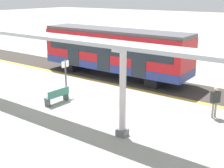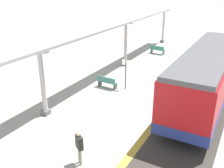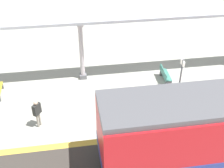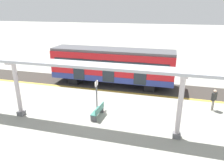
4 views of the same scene
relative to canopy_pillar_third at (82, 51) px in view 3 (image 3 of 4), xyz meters
name	(u,v)px [view 3 (image 3 of 4)]	position (x,y,z in m)	size (l,w,h in m)	color
ground_plane	(175,96)	(-2.83, -5.26, -1.96)	(176.00, 176.00, 0.00)	#9C9D92
tactile_edge_strip	(195,131)	(-5.92, -5.26, -1.96)	(0.38, 39.67, 0.01)	gold
trackbed	(211,157)	(-7.71, -5.26, -1.96)	(3.20, 51.67, 0.01)	#38332D
canopy_pillar_third	(82,51)	(0.00, 0.00, 0.00)	(1.10, 0.44, 3.87)	slate
canopy_beam	(166,15)	(0.00, -5.25, 1.99)	(1.20, 31.85, 0.16)	#A8AAB2
bench_mid_platform	(165,75)	(-1.15, -5.15, -1.52)	(1.52, 0.52, 0.86)	#377569
platform_info_sign	(181,72)	(-2.38, -5.67, -0.63)	(0.56, 0.10, 2.20)	#4C4C51
passenger_waiting_near_edge	(37,111)	(-4.29, 2.58, -0.96)	(0.50, 0.44, 1.60)	gray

